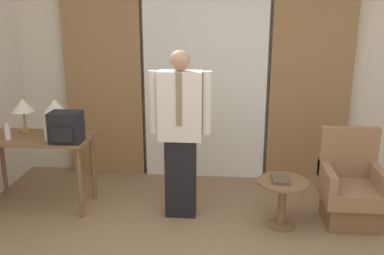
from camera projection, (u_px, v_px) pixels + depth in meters
The scene contains 14 objects.
wall_back at pixel (206, 70), 5.28m from camera, with size 10.00×0.06×2.70m.
curtain_sheer_center at pixel (205, 76), 5.17m from camera, with size 1.49×0.06×2.58m.
curtain_drape_left at pixel (103, 75), 5.28m from camera, with size 0.96×0.06×2.58m.
curtain_drape_right at pixel (311, 78), 5.07m from camera, with size 0.96×0.06×2.58m.
desk at pixel (37, 148), 4.51m from camera, with size 1.16×0.56×0.79m.
table_lamp_left at pixel (23, 107), 4.55m from camera, with size 0.23×0.23×0.37m.
table_lamp_right at pixel (55, 108), 4.53m from camera, with size 0.23×0.23×0.37m.
bottle_near_edge at pixel (8, 133), 4.35m from camera, with size 0.06×0.06×0.18m.
bottle_by_lamp at pixel (47, 133), 4.32m from camera, with size 0.06×0.06×0.20m.
backpack at pixel (66, 127), 4.26m from camera, with size 0.31×0.25×0.31m.
person at pixel (180, 129), 4.24m from camera, with size 0.62×0.21×1.72m.
armchair at pixel (350, 190), 4.29m from camera, with size 0.58×0.58×0.93m.
side_table at pixel (282, 195), 4.18m from camera, with size 0.50×0.50×0.48m.
book at pixel (281, 179), 4.14m from camera, with size 0.16×0.23×0.03m.
Camera 1 is at (0.27, -2.60, 2.13)m, focal length 40.00 mm.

